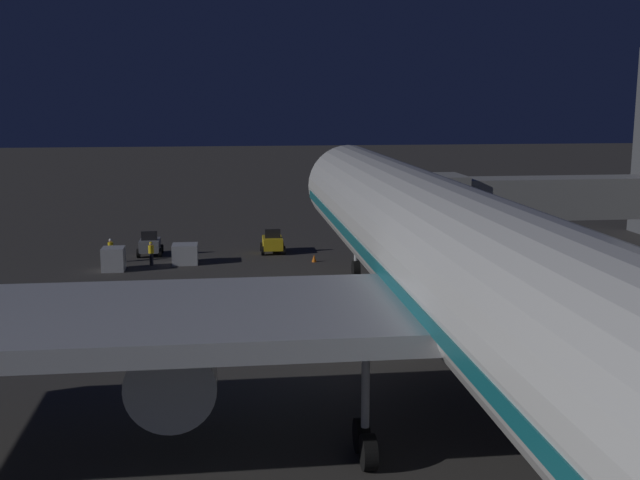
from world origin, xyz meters
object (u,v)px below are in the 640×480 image
ground_crew_near_nose_gear (111,249)px  pushback_tug (150,246)px  baggage_container_near_belt (114,259)px  ground_crew_marshaller_fwd (151,252)px  baggage_container_mid_row (185,254)px  jet_bridge (553,198)px  traffic_cone_nose_starboard (314,258)px  airliner_at_gate (483,284)px  traffic_cone_nose_port (373,257)px  baggage_tug_spare (273,243)px

ground_crew_near_nose_gear → pushback_tug: bearing=-138.3°
baggage_container_near_belt → ground_crew_marshaller_fwd: bearing=-150.0°
baggage_container_near_belt → baggage_container_mid_row: 5.18m
jet_bridge → baggage_container_mid_row: size_ratio=11.62×
jet_bridge → ground_crew_marshaller_fwd: size_ratio=12.19×
baggage_container_near_belt → traffic_cone_nose_starboard: 14.41m
airliner_at_gate → ground_crew_near_nose_gear: airliner_at_gate is taller
traffic_cone_nose_starboard → jet_bridge: bearing=142.9°
airliner_at_gate → pushback_tug: (14.49, -34.95, -4.97)m
baggage_container_mid_row → traffic_cone_nose_starboard: (-9.46, 0.57, -0.45)m
pushback_tug → traffic_cone_nose_port: (-16.69, 3.92, -0.50)m
traffic_cone_nose_port → traffic_cone_nose_starboard: same height
baggage_container_near_belt → baggage_container_mid_row: (-4.89, -1.71, -0.10)m
airliner_at_gate → baggage_container_mid_row: 34.05m
baggage_container_mid_row → traffic_cone_nose_starboard: 9.49m
ground_crew_marshaller_fwd → traffic_cone_nose_port: size_ratio=3.18×
baggage_tug_spare → traffic_cone_nose_starboard: 4.73m
airliner_at_gate → ground_crew_marshaller_fwd: size_ratio=36.75×
traffic_cone_nose_starboard → airliner_at_gate: bearing=94.1°
airliner_at_gate → traffic_cone_nose_port: 31.58m
jet_bridge → ground_crew_near_nose_gear: 31.37m
traffic_cone_nose_port → traffic_cone_nose_starboard: size_ratio=1.00×
baggage_container_mid_row → traffic_cone_nose_port: bearing=177.6°
airliner_at_gate → baggage_container_near_belt: (16.55, -29.89, -4.92)m
jet_bridge → ground_crew_marshaller_fwd: (25.57, -10.64, -4.90)m
pushback_tug → ground_crew_marshaller_fwd: (-0.42, 3.63, 0.19)m
ground_crew_near_nose_gear → ground_crew_marshaller_fwd: bearing=156.9°
ground_crew_near_nose_gear → jet_bridge: bearing=157.3°
baggage_tug_spare → traffic_cone_nose_starboard: bearing=127.3°
traffic_cone_nose_port → baggage_tug_spare: bearing=-27.3°
ground_crew_near_nose_gear → traffic_cone_nose_port: size_ratio=3.29×
ground_crew_marshaller_fwd → traffic_cone_nose_starboard: (-11.87, 0.29, -0.69)m
traffic_cone_nose_port → traffic_cone_nose_starboard: (4.40, 0.00, 0.00)m
pushback_tug → traffic_cone_nose_port: pushback_tug is taller
baggage_tug_spare → pushback_tug: same height
pushback_tug → ground_crew_marshaller_fwd: pushback_tug is taller
airliner_at_gate → pushback_tug: 38.16m
airliner_at_gate → baggage_container_mid_row: airliner_at_gate is taller
airliner_at_gate → jet_bridge: (-11.50, -20.68, 0.12)m
baggage_container_near_belt → traffic_cone_nose_port: (-18.75, -1.14, -0.55)m
traffic_cone_nose_starboard → ground_crew_marshaller_fwd: bearing=-1.4°
baggage_container_mid_row → traffic_cone_nose_port: size_ratio=3.34×
traffic_cone_nose_port → traffic_cone_nose_starboard: 4.40m
jet_bridge → ground_crew_near_nose_gear: size_ratio=11.80×
jet_bridge → traffic_cone_nose_starboard: size_ratio=38.80×
pushback_tug → traffic_cone_nose_starboard: 12.91m
pushback_tug → traffic_cone_nose_starboard: pushback_tug is taller
pushback_tug → ground_crew_near_nose_gear: 3.51m
ground_crew_marshaller_fwd → jet_bridge: bearing=157.4°
ground_crew_near_nose_gear → traffic_cone_nose_starboard: (-14.90, 1.59, -0.72)m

